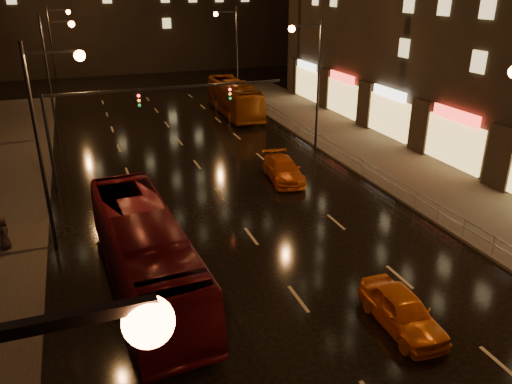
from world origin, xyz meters
TOP-DOWN VIEW (x-y plane):
  - ground at (0.00, 20.00)m, footprint 140.00×140.00m
  - sidewalk_right at (13.50, 15.00)m, footprint 7.00×70.00m
  - traffic_signal at (-5.06, 20.00)m, footprint 15.31×0.32m
  - railing_right at (10.20, 18.00)m, footprint 0.05×56.00m
  - bus_red at (-5.81, 7.11)m, footprint 3.66×12.52m
  - bus_curb at (7.26, 35.75)m, footprint 3.20×11.93m
  - taxi_near at (2.94, 1.00)m, footprint 1.85×4.35m
  - taxi_far at (4.75, 17.02)m, footprint 2.63×5.20m
  - pedestrian_c at (-11.90, 12.65)m, footprint 0.78×0.95m

SIDE VIEW (x-z plane):
  - ground at x=0.00m, z-range 0.00..0.00m
  - sidewalk_right at x=13.50m, z-range 0.00..0.15m
  - taxi_far at x=4.75m, z-range 0.00..1.45m
  - taxi_near at x=2.94m, z-range 0.00..1.47m
  - railing_right at x=10.20m, z-range 0.40..1.40m
  - pedestrian_c at x=-11.90m, z-range 0.15..1.83m
  - bus_curb at x=7.26m, z-range 0.00..3.30m
  - bus_red at x=-5.81m, z-range 0.00..3.44m
  - traffic_signal at x=-5.06m, z-range 1.64..7.84m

